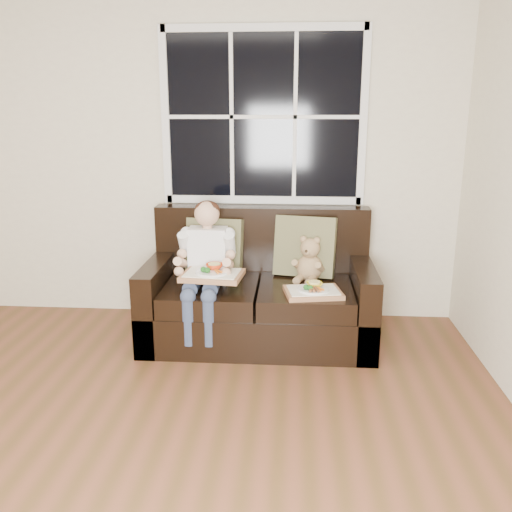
# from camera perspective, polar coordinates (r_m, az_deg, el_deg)

# --- Properties ---
(room_walls) EXTENTS (4.52, 5.02, 2.71)m
(room_walls) POSITION_cam_1_polar(r_m,az_deg,el_deg) (2.12, -22.08, 11.06)
(room_walls) COLOR beige
(room_walls) RESTS_ON ground
(window_back) EXTENTS (1.62, 0.04, 1.37)m
(window_back) POSITION_cam_1_polar(r_m,az_deg,el_deg) (4.40, 0.78, 14.43)
(window_back) COLOR black
(window_back) RESTS_ON room_walls
(loveseat) EXTENTS (1.70, 0.92, 0.96)m
(loveseat) POSITION_cam_1_polar(r_m,az_deg,el_deg) (4.18, 0.34, -4.38)
(loveseat) COLOR black
(loveseat) RESTS_ON ground
(pillow_left) EXTENTS (0.46, 0.25, 0.45)m
(pillow_left) POSITION_cam_1_polar(r_m,az_deg,el_deg) (4.25, -4.39, 1.01)
(pillow_left) COLOR brown
(pillow_left) RESTS_ON loveseat
(pillow_right) EXTENTS (0.50, 0.30, 0.48)m
(pillow_right) POSITION_cam_1_polar(r_m,az_deg,el_deg) (4.21, 5.18, 1.01)
(pillow_right) COLOR brown
(pillow_right) RESTS_ON loveseat
(child) EXTENTS (0.41, 0.61, 0.94)m
(child) POSITION_cam_1_polar(r_m,az_deg,el_deg) (4.00, -5.30, -0.08)
(child) COLOR white
(child) RESTS_ON loveseat
(teddy_bear) EXTENTS (0.25, 0.29, 0.35)m
(teddy_bear) POSITION_cam_1_polar(r_m,az_deg,el_deg) (4.12, 5.69, -0.64)
(teddy_bear) COLOR tan
(teddy_bear) RESTS_ON loveseat
(tray_left) EXTENTS (0.45, 0.36, 0.10)m
(tray_left) POSITION_cam_1_polar(r_m,az_deg,el_deg) (3.87, -4.61, -1.87)
(tray_left) COLOR #AB704D
(tray_left) RESTS_ON child
(tray_right) EXTENTS (0.43, 0.36, 0.09)m
(tray_right) POSITION_cam_1_polar(r_m,az_deg,el_deg) (3.82, 6.03, -3.69)
(tray_right) COLOR #AB704D
(tray_right) RESTS_ON loveseat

